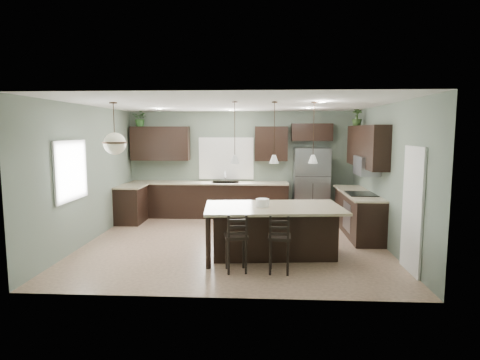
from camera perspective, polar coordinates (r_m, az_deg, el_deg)
name	(u,v)px	position (r m, az deg, el deg)	size (l,w,h in m)	color
ground	(234,243)	(8.33, -0.85, -8.90)	(6.00, 6.00, 0.00)	#9E8466
pantry_door	(412,210)	(7.00, 23.32, -3.96)	(0.04, 0.82, 2.04)	white
window_back	(226,158)	(10.80, -1.97, 3.10)	(1.35, 0.02, 1.00)	white
window_left	(70,171)	(8.06, -22.99, 1.23)	(0.02, 1.10, 1.00)	white
left_return_cabs	(131,205)	(10.39, -15.22, -3.41)	(0.60, 0.90, 0.90)	black
left_return_countertop	(131,186)	(10.31, -15.20, -0.84)	(0.66, 0.96, 0.04)	#C2B893
back_lower_cabs	(209,200)	(10.70, -4.48, -2.89)	(4.20, 0.60, 0.90)	black
back_countertop	(208,183)	(10.61, -4.52, -0.41)	(4.20, 0.66, 0.04)	#C2B893
sink_inset	(225,182)	(10.56, -2.10, -0.35)	(0.70, 0.45, 0.01)	gray
faucet	(225,177)	(10.51, -2.12, 0.42)	(0.02, 0.02, 0.28)	silver
back_upper_left	(160,144)	(10.92, -11.27, 5.11)	(1.55, 0.34, 0.90)	black
back_upper_right	(271,144)	(10.58, 4.46, 5.17)	(0.85, 0.34, 0.90)	black
fridge_header	(312,132)	(10.65, 10.17, 6.71)	(1.05, 0.34, 0.45)	black
right_lower_cabs	(358,214)	(9.31, 16.42, -4.65)	(0.60, 2.35, 0.90)	black
right_countertop	(358,193)	(9.22, 16.40, -1.79)	(0.66, 2.35, 0.04)	#C2B893
cooktop	(361,194)	(8.95, 16.81, -1.89)	(0.58, 0.75, 0.02)	black
wall_oven_front	(347,216)	(8.98, 14.92, -5.02)	(0.01, 0.72, 0.60)	gray
right_upper_cabs	(366,146)	(9.16, 17.54, 4.60)	(0.34, 2.35, 0.90)	black
microwave	(367,166)	(8.91, 17.57, 1.96)	(0.40, 0.75, 0.40)	gray
refrigerator	(311,183)	(10.58, 10.08, -0.49)	(0.90, 0.74, 1.85)	#95949C
kitchen_island	(273,231)	(7.38, 4.75, -7.29)	(2.45, 1.39, 0.92)	black
serving_dish	(263,203)	(7.25, 3.22, -3.23)	(0.24, 0.24, 0.14)	white
bar_stool_left	(236,243)	(6.55, -0.55, -8.89)	(0.36, 0.36, 0.97)	black
bar_stool_center	(279,244)	(6.54, 5.61, -8.99)	(0.36, 0.36, 0.97)	black
pendant_left	(235,133)	(7.10, -0.75, 6.75)	(0.17, 0.17, 1.10)	white
pendant_center	(274,133)	(7.15, 4.90, 6.72)	(0.17, 0.17, 1.10)	white
pendant_right	(314,133)	(7.27, 10.42, 6.64)	(0.17, 0.17, 1.10)	white
chandelier	(114,129)	(7.65, -17.46, 7.00)	(0.44, 0.44, 0.95)	beige
plant_back_left	(140,118)	(11.03, -13.97, 8.53)	(0.39, 0.34, 0.44)	#2B5625
plant_right_wall	(357,117)	(9.98, 16.30, 8.55)	(0.23, 0.23, 0.40)	#304B20
room_shell	(234,160)	(8.04, -0.87, 2.84)	(6.00, 6.00, 6.00)	slate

